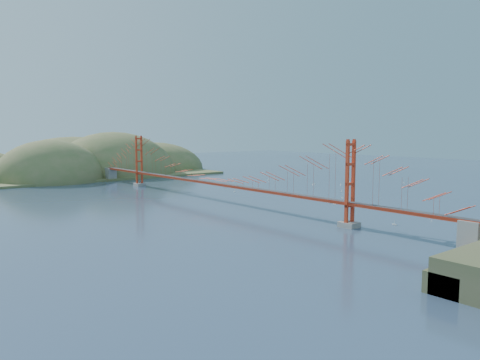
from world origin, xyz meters
TOP-DOWN VIEW (x-y plane):
  - ground at (0.00, 0.00)m, footprint 320.00×320.00m
  - bridge at (0.00, 0.18)m, footprint 2.20×94.40m
  - far_headlands at (2.21, 68.52)m, footprint 84.00×58.00m
  - sailboat_0 at (13.96, -14.76)m, footprint 0.50×0.54m
  - sailboat_8 at (33.76, 6.26)m, footprint 0.61×0.61m
  - sailboat_9 at (44.73, 4.51)m, footprint 0.49×0.51m
  - sailboat_17 at (36.53, 23.27)m, footprint 0.51×0.44m
  - sailboat_11 at (53.83, -5.01)m, footprint 0.58×0.58m
  - sailboat_10 at (6.00, -32.97)m, footprint 0.53×0.60m
  - sailboat_12 at (25.19, 26.86)m, footprint 0.56×0.49m
  - sailboat_1 at (14.07, 15.60)m, footprint 0.54×0.54m
  - sailboat_3 at (10.76, 8.04)m, footprint 0.50×0.43m
  - sailboat_5 at (34.85, -2.11)m, footprint 0.51×0.51m
  - sailboat_7 at (32.15, 20.70)m, footprint 0.62×0.62m
  - sailboat_4 at (37.98, 1.89)m, footprint 0.53×0.53m
  - sailboat_16 at (16.84, 8.05)m, footprint 0.58×0.58m
  - sailboat_14 at (33.32, 6.52)m, footprint 0.52×0.53m
  - sailboat_13 at (28.24, -6.16)m, footprint 0.55×0.49m
  - sailboat_6 at (13.68, -16.27)m, footprint 0.49×0.51m
  - sailboat_extra_0 at (20.75, -12.37)m, footprint 0.42×0.51m
  - sailboat_extra_1 at (14.69, -33.60)m, footprint 0.67×0.67m

SIDE VIEW (x-z plane):
  - ground at x=0.00m, z-range 0.00..0.00m
  - far_headlands at x=2.21m, z-range -12.50..12.50m
  - sailboat_4 at x=37.98m, z-range -0.15..0.41m
  - sailboat_5 at x=34.85m, z-range -0.15..0.42m
  - sailboat_3 at x=10.76m, z-range -0.15..0.42m
  - sailboat_9 at x=44.73m, z-range -0.15..0.42m
  - sailboat_1 at x=14.07m, z-range -0.15..0.42m
  - sailboat_6 at x=13.68m, z-range -0.15..0.43m
  - sailboat_17 at x=36.53m, z-range -0.15..0.43m
  - sailboat_extra_0 at x=20.75m, z-range -0.16..0.44m
  - sailboat_14 at x=33.32m, z-range -0.16..0.44m
  - sailboat_0 at x=13.96m, z-range -0.16..0.44m
  - sailboat_16 at x=16.84m, z-range -0.16..0.45m
  - sailboat_11 at x=53.83m, z-range -0.17..0.45m
  - sailboat_13 at x=28.24m, z-range -0.17..0.45m
  - sailboat_12 at x=25.19m, z-range -0.17..0.46m
  - sailboat_8 at x=33.76m, z-range -0.18..0.47m
  - sailboat_10 at x=6.00m, z-range -0.19..0.50m
  - sailboat_7 at x=32.15m, z-range -0.19..0.50m
  - sailboat_extra_1 at x=14.69m, z-range -0.20..0.51m
  - bridge at x=0.00m, z-range 1.01..13.01m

